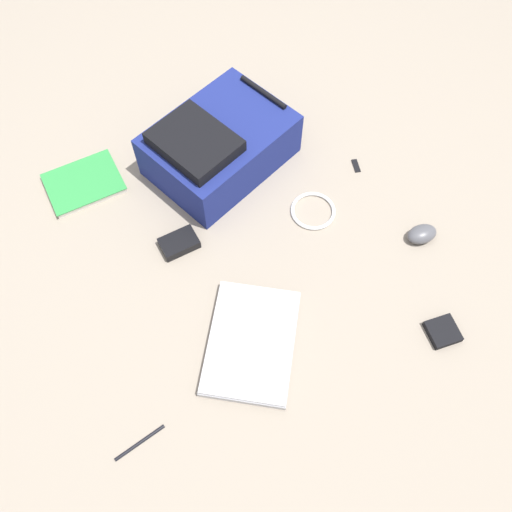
{
  "coord_description": "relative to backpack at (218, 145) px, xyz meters",
  "views": [
    {
      "loc": [
        0.75,
        -0.34,
        1.45
      ],
      "look_at": [
        0.05,
        0.02,
        0.02
      ],
      "focal_mm": 38.69,
      "sensor_mm": 36.0,
      "label": 1
    }
  ],
  "objects": [
    {
      "name": "earbud_pouch",
      "position": [
        0.82,
        0.3,
        -0.08
      ],
      "size": [
        0.09,
        0.09,
        0.02
      ],
      "primitive_type": "cube",
      "rotation": [
        0.0,
        0.0,
        -0.14
      ],
      "color": "black",
      "rests_on": "ground_plane"
    },
    {
      "name": "pen_black",
      "position": [
        0.72,
        -0.56,
        -0.08
      ],
      "size": [
        0.03,
        0.14,
        0.01
      ],
      "primitive_type": "cylinder",
      "rotation": [
        1.57,
        0.0,
        0.16
      ],
      "color": "black",
      "rests_on": "ground_plane"
    },
    {
      "name": "book_blue",
      "position": [
        -0.11,
        -0.43,
        -0.08
      ],
      "size": [
        0.18,
        0.23,
        0.02
      ],
      "color": "silver",
      "rests_on": "ground_plane"
    },
    {
      "name": "cable_coil",
      "position": [
        0.31,
        0.18,
        -0.08
      ],
      "size": [
        0.14,
        0.14,
        0.01
      ],
      "primitive_type": "torus",
      "color": "silver",
      "rests_on": "ground_plane"
    },
    {
      "name": "laptop",
      "position": [
        0.61,
        -0.19,
        -0.07
      ],
      "size": [
        0.4,
        0.38,
        0.03
      ],
      "color": "#929296",
      "rests_on": "ground_plane"
    },
    {
      "name": "ground_plane",
      "position": [
        0.33,
        -0.07,
        -0.09
      ],
      "size": [
        3.59,
        3.59,
        0.0
      ],
      "primitive_type": "plane",
      "color": "gray"
    },
    {
      "name": "backpack",
      "position": [
        0.0,
        0.0,
        0.0
      ],
      "size": [
        0.44,
        0.52,
        0.2
      ],
      "color": "navy",
      "rests_on": "ground_plane"
    },
    {
      "name": "computer_mouse",
      "position": [
        0.54,
        0.43,
        -0.07
      ],
      "size": [
        0.07,
        0.1,
        0.04
      ],
      "primitive_type": "ellipsoid",
      "rotation": [
        0.0,
        0.0,
        -0.1
      ],
      "color": "#4C4C51",
      "rests_on": "ground_plane"
    },
    {
      "name": "power_brick",
      "position": [
        0.23,
        -0.24,
        -0.07
      ],
      "size": [
        0.08,
        0.11,
        0.03
      ],
      "primitive_type": "cube",
      "rotation": [
        0.0,
        0.0,
        0.03
      ],
      "color": "black",
      "rests_on": "ground_plane"
    },
    {
      "name": "usb_stick",
      "position": [
        0.21,
        0.4,
        -0.08
      ],
      "size": [
        0.06,
        0.03,
        0.01
      ],
      "primitive_type": "cube",
      "rotation": [
        0.0,
        0.0,
        1.29
      ],
      "color": "black",
      "rests_on": "ground_plane"
    }
  ]
}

